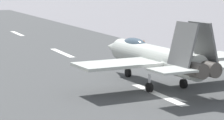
# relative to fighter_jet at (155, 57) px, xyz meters

# --- Properties ---
(ground_plane) EXTENTS (400.00, 400.00, 0.00)m
(ground_plane) POSITION_rel_fighter_jet_xyz_m (-3.79, 1.23, -2.44)
(ground_plane) COLOR slate
(runway_strip) EXTENTS (240.00, 26.00, 0.02)m
(runway_strip) POSITION_rel_fighter_jet_xyz_m (-3.81, 1.23, -2.43)
(runway_strip) COLOR #414343
(runway_strip) RESTS_ON ground
(fighter_jet) EXTENTS (16.21, 14.54, 5.64)m
(fighter_jet) POSITION_rel_fighter_jet_xyz_m (0.00, 0.00, 0.00)
(fighter_jet) COLOR #AEB3AC
(fighter_jet) RESTS_ON ground
(crew_person) EXTENTS (0.65, 0.44, 1.67)m
(crew_person) POSITION_rel_fighter_jet_xyz_m (11.05, -9.66, -1.61)
(crew_person) COLOR #1E2338
(crew_person) RESTS_ON ground
(marker_cone_mid) EXTENTS (0.44, 0.44, 0.55)m
(marker_cone_mid) POSITION_rel_fighter_jet_xyz_m (8.34, -11.84, -2.17)
(marker_cone_mid) COLOR orange
(marker_cone_mid) RESTS_ON ground
(marker_cone_far) EXTENTS (0.44, 0.44, 0.55)m
(marker_cone_far) POSITION_rel_fighter_jet_xyz_m (25.92, -11.84, -2.17)
(marker_cone_far) COLOR orange
(marker_cone_far) RESTS_ON ground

